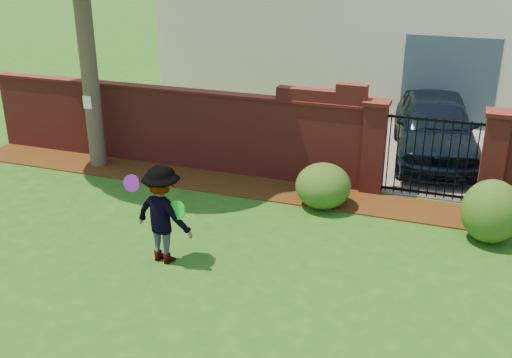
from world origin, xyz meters
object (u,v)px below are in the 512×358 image
(frisbee_purple, at_px, (132,183))
(frisbee_green, at_px, (177,210))
(car, at_px, (436,130))
(man, at_px, (161,215))

(frisbee_purple, relative_size, frisbee_green, 0.90)
(frisbee_purple, xyz_separation_m, frisbee_green, (0.74, 0.02, -0.34))
(frisbee_green, bearing_deg, car, 61.78)
(car, height_order, frisbee_purple, car)
(frisbee_green, bearing_deg, frisbee_purple, -178.68)
(man, relative_size, frisbee_purple, 5.99)
(car, relative_size, frisbee_purple, 16.47)
(car, height_order, man, man)
(frisbee_purple, distance_m, frisbee_green, 0.82)
(car, xyz_separation_m, frisbee_purple, (-4.07, -6.21, 0.57))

